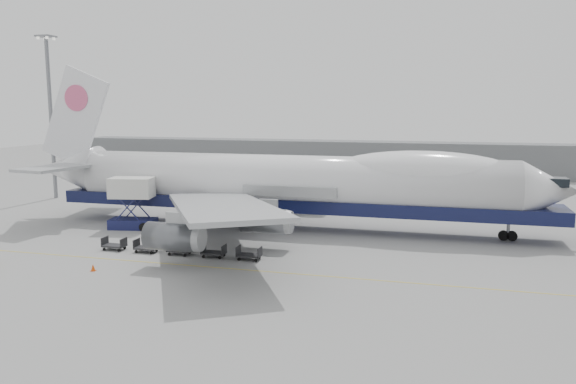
# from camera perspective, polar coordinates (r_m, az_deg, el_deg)

# --- Properties ---
(ground) EXTENTS (260.00, 260.00, 0.00)m
(ground) POSITION_cam_1_polar(r_m,az_deg,el_deg) (57.17, -3.04, -6.18)
(ground) COLOR gray
(ground) RESTS_ON ground
(apron_line) EXTENTS (60.00, 0.15, 0.01)m
(apron_line) POSITION_cam_1_polar(r_m,az_deg,el_deg) (51.71, -5.10, -7.83)
(apron_line) COLOR gold
(apron_line) RESTS_ON ground
(hangar) EXTENTS (110.00, 8.00, 7.00)m
(hangar) POSITION_cam_1_polar(r_m,az_deg,el_deg) (125.98, 2.45, 3.67)
(hangar) COLOR slate
(hangar) RESTS_ON ground
(floodlight_mast) EXTENTS (2.40, 2.40, 25.43)m
(floodlight_mast) POSITION_cam_1_polar(r_m,az_deg,el_deg) (96.69, -22.99, 7.82)
(floodlight_mast) COLOR slate
(floodlight_mast) RESTS_ON ground
(airliner) EXTENTS (67.00, 55.30, 19.98)m
(airliner) POSITION_cam_1_polar(r_m,az_deg,el_deg) (67.20, 0.60, 0.98)
(airliner) COLOR white
(airliner) RESTS_ON ground
(catering_truck) EXTENTS (5.86, 4.50, 6.21)m
(catering_truck) POSITION_cam_1_polar(r_m,az_deg,el_deg) (70.02, -15.54, -0.82)
(catering_truck) COLOR #191C4B
(catering_truck) RESTS_ON ground
(traffic_cone) EXTENTS (0.43, 0.43, 0.63)m
(traffic_cone) POSITION_cam_1_polar(r_m,az_deg,el_deg) (53.90, -19.19, -7.27)
(traffic_cone) COLOR #DC490B
(traffic_cone) RESTS_ON ground
(dolly_0) EXTENTS (2.30, 1.35, 1.30)m
(dolly_0) POSITION_cam_1_polar(r_m,az_deg,el_deg) (60.77, -17.23, -5.15)
(dolly_0) COLOR #2D2D30
(dolly_0) RESTS_ON ground
(dolly_1) EXTENTS (2.30, 1.35, 1.30)m
(dolly_1) POSITION_cam_1_polar(r_m,az_deg,el_deg) (58.93, -14.20, -5.45)
(dolly_1) COLOR #2D2D30
(dolly_1) RESTS_ON ground
(dolly_2) EXTENTS (2.30, 1.35, 1.30)m
(dolly_2) POSITION_cam_1_polar(r_m,az_deg,el_deg) (57.27, -10.97, -5.76)
(dolly_2) COLOR #2D2D30
(dolly_2) RESTS_ON ground
(dolly_3) EXTENTS (2.30, 1.35, 1.30)m
(dolly_3) POSITION_cam_1_polar(r_m,az_deg,el_deg) (55.80, -7.56, -6.06)
(dolly_3) COLOR #2D2D30
(dolly_3) RESTS_ON ground
(dolly_4) EXTENTS (2.30, 1.35, 1.30)m
(dolly_4) POSITION_cam_1_polar(r_m,az_deg,el_deg) (54.54, -3.98, -6.35)
(dolly_4) COLOR #2D2D30
(dolly_4) RESTS_ON ground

